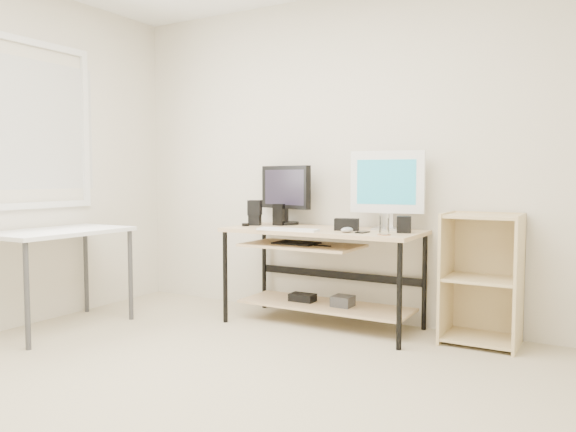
% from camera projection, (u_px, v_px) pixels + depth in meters
% --- Properties ---
extents(room, '(4.01, 4.01, 2.62)m').
position_uv_depth(room, '(160.00, 144.00, 2.91)').
color(room, beige).
rests_on(room, ground).
extents(desk, '(1.50, 0.65, 0.75)m').
position_uv_depth(desk, '(320.00, 256.00, 4.30)').
color(desk, '#D3B586').
rests_on(desk, ground).
extents(side_table, '(0.60, 1.00, 0.75)m').
position_uv_depth(side_table, '(59.00, 240.00, 4.20)').
color(side_table, white).
rests_on(side_table, ground).
extents(shelf_unit, '(0.50, 0.40, 0.90)m').
position_uv_depth(shelf_unit, '(483.00, 278.00, 3.86)').
color(shelf_unit, beige).
rests_on(shelf_unit, ground).
extents(black_monitor, '(0.53, 0.22, 0.49)m').
position_uv_depth(black_monitor, '(286.00, 191.00, 4.66)').
color(black_monitor, black).
rests_on(black_monitor, desk).
extents(white_imac, '(0.55, 0.18, 0.59)m').
position_uv_depth(white_imac, '(387.00, 184.00, 4.18)').
color(white_imac, silver).
rests_on(white_imac, desk).
extents(keyboard, '(0.47, 0.17, 0.02)m').
position_uv_depth(keyboard, '(288.00, 230.00, 4.14)').
color(keyboard, white).
rests_on(keyboard, desk).
extents(mouse, '(0.09, 0.12, 0.04)m').
position_uv_depth(mouse, '(347.00, 230.00, 3.99)').
color(mouse, '#AAAAAF').
rests_on(mouse, desk).
extents(center_speaker, '(0.19, 0.13, 0.09)m').
position_uv_depth(center_speaker, '(347.00, 224.00, 4.15)').
color(center_speaker, black).
rests_on(center_speaker, desk).
extents(speaker_left, '(0.13, 0.13, 0.21)m').
position_uv_depth(speaker_left, '(255.00, 212.00, 4.59)').
color(speaker_left, black).
rests_on(speaker_left, desk).
extents(speaker_right, '(0.12, 0.12, 0.12)m').
position_uv_depth(speaker_right, '(404.00, 225.00, 3.98)').
color(speaker_right, black).
rests_on(speaker_right, desk).
extents(audio_controller, '(0.09, 0.06, 0.18)m').
position_uv_depth(audio_controller, '(279.00, 215.00, 4.58)').
color(audio_controller, black).
rests_on(audio_controller, desk).
extents(volume_puck, '(0.07, 0.07, 0.02)m').
position_uv_depth(volume_puck, '(245.00, 225.00, 4.52)').
color(volume_puck, black).
rests_on(volume_puck, desk).
extents(smartphone, '(0.07, 0.12, 0.01)m').
position_uv_depth(smartphone, '(362.00, 232.00, 3.98)').
color(smartphone, black).
rests_on(smartphone, desk).
extents(coaster, '(0.11, 0.11, 0.01)m').
position_uv_depth(coaster, '(384.00, 235.00, 3.82)').
color(coaster, '#B0784F').
rests_on(coaster, desk).
extents(drinking_glass, '(0.08, 0.08, 0.14)m').
position_uv_depth(drinking_glass, '(384.00, 224.00, 3.82)').
color(drinking_glass, white).
rests_on(drinking_glass, coaster).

